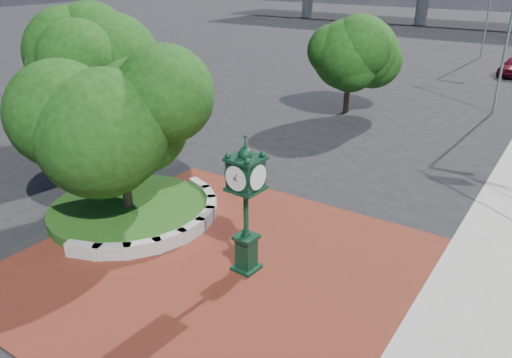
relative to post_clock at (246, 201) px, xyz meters
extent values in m
plane|color=black|center=(-0.99, 0.60, -2.47)|extent=(200.00, 200.00, 0.00)
cube|color=maroon|center=(-0.99, -0.40, -2.45)|extent=(12.00, 12.00, 0.04)
cube|color=#9E9B93|center=(-4.90, -2.41, -2.20)|extent=(1.29, 0.76, 0.54)
cube|color=#9E9B93|center=(-4.04, -1.94, -2.20)|extent=(1.20, 1.04, 0.54)
cube|color=#9E9B93|center=(-3.37, -1.24, -2.20)|extent=(1.00, 1.22, 0.54)
cube|color=#9E9B93|center=(-2.94, -0.37, -2.20)|extent=(0.71, 1.30, 0.54)
cube|color=#9E9B93|center=(-2.79, 0.60, -2.20)|extent=(0.35, 1.25, 0.54)
cube|color=#9E9B93|center=(-2.94, 1.56, -2.20)|extent=(0.71, 1.30, 0.54)
cube|color=#9E9B93|center=(-3.37, 2.43, -2.20)|extent=(1.00, 1.22, 0.54)
cube|color=#9E9B93|center=(-4.04, 3.13, -2.20)|extent=(1.20, 1.04, 0.54)
cube|color=#9E9B93|center=(-4.90, 3.60, -2.20)|extent=(1.29, 0.76, 0.54)
cylinder|color=#1C4112|center=(-5.99, 0.60, -2.27)|extent=(6.10, 6.10, 0.40)
cylinder|color=#9E9B93|center=(-15.99, 70.60, 0.53)|extent=(1.80, 1.80, 6.00)
cylinder|color=#38281C|center=(-5.99, 0.60, -1.39)|extent=(0.36, 0.36, 2.17)
sphere|color=#13340E|center=(-5.99, 0.60, 1.26)|extent=(5.20, 5.20, 5.20)
cylinder|color=#38281C|center=(-13.99, 5.60, -1.25)|extent=(0.36, 0.36, 2.45)
sphere|color=#13340E|center=(-13.99, 5.60, 1.66)|extent=(5.60, 5.60, 5.60)
cylinder|color=#38281C|center=(-4.99, 18.60, -1.51)|extent=(0.36, 0.36, 1.92)
sphere|color=#13340E|center=(-4.99, 18.60, 0.77)|extent=(4.40, 4.40, 4.40)
cube|color=black|center=(0.00, 0.00, -2.40)|extent=(0.81, 0.81, 0.15)
cube|color=black|center=(0.00, 0.00, -1.81)|extent=(0.55, 0.55, 1.04)
cube|color=black|center=(0.00, 0.00, -1.26)|extent=(0.71, 0.71, 0.11)
cylinder|color=black|center=(0.00, 0.00, -0.40)|extent=(0.16, 0.16, 1.61)
cube|color=black|center=(0.00, 0.00, 0.89)|extent=(0.91, 0.91, 0.85)
cylinder|color=white|center=(-0.03, -0.44, 0.89)|extent=(0.76, 0.11, 0.76)
cylinder|color=white|center=(0.03, 0.44, 0.89)|extent=(0.76, 0.11, 0.76)
cylinder|color=white|center=(-0.44, 0.03, 0.89)|extent=(0.11, 0.76, 0.76)
cylinder|color=white|center=(0.44, -0.03, 0.89)|extent=(0.11, 0.76, 0.76)
sphere|color=black|center=(0.00, 0.00, 1.48)|extent=(0.42, 0.42, 0.42)
cone|color=black|center=(0.00, 0.00, 1.79)|extent=(0.17, 0.17, 0.47)
cylinder|color=slate|center=(3.08, 23.91, 2.17)|extent=(0.17, 0.17, 9.30)
cylinder|color=slate|center=(-1.93, 45.06, 2.66)|extent=(0.18, 0.18, 10.27)
camera|label=1|loc=(7.76, -11.06, 6.63)|focal=35.00mm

